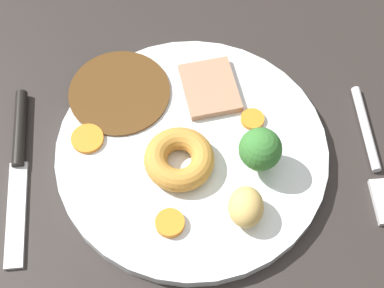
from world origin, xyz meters
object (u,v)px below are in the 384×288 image
at_px(dinner_plate, 192,153).
at_px(carrot_coin_front, 87,139).
at_px(carrot_coin_back, 170,223).
at_px(fork, 372,155).
at_px(roast_potato_left, 246,207).
at_px(carrot_coin_side, 252,119).
at_px(yorkshire_pudding, 179,159).
at_px(knife, 19,158).
at_px(broccoli_floret, 260,150).
at_px(meat_slice_main, 210,88).

distance_m(dinner_plate, carrot_coin_front, 0.10).
bearing_deg(carrot_coin_back, carrot_coin_front, -56.14).
height_order(carrot_coin_back, fork, carrot_coin_back).
distance_m(roast_potato_left, carrot_coin_side, 0.10).
distance_m(yorkshire_pudding, carrot_coin_back, 0.06).
bearing_deg(knife, fork, 84.80).
height_order(yorkshire_pudding, fork, yorkshire_pudding).
bearing_deg(fork, carrot_coin_side, -110.76).
bearing_deg(carrot_coin_side, knife, 0.08).
height_order(carrot_coin_front, carrot_coin_side, same).
relative_size(yorkshire_pudding, carrot_coin_side, 2.84).
bearing_deg(knife, roast_potato_left, 68.26).
bearing_deg(dinner_plate, knife, -7.56).
bearing_deg(roast_potato_left, broccoli_floret, -114.87).
relative_size(broccoli_floret, fork, 0.33).
relative_size(meat_slice_main, knife, 0.35).
height_order(carrot_coin_front, knife, carrot_coin_front).
distance_m(carrot_coin_back, knife, 0.17).
bearing_deg(knife, yorkshire_pudding, 79.95).
bearing_deg(yorkshire_pudding, meat_slice_main, -118.52).
xyz_separation_m(yorkshire_pudding, roast_potato_left, (-0.05, 0.06, 0.00)).
distance_m(roast_potato_left, carrot_coin_front, 0.17).
relative_size(yorkshire_pudding, fork, 0.43).
bearing_deg(carrot_coin_back, meat_slice_main, -113.74).
bearing_deg(carrot_coin_back, broccoli_floret, -152.65).
xyz_separation_m(roast_potato_left, fork, (-0.14, -0.04, -0.03)).
relative_size(carrot_coin_front, broccoli_floret, 0.63).
height_order(dinner_plate, roast_potato_left, roast_potato_left).
distance_m(dinner_plate, broccoli_floret, 0.07).
height_order(meat_slice_main, roast_potato_left, roast_potato_left).
xyz_separation_m(yorkshire_pudding, carrot_coin_back, (0.02, 0.06, -0.01)).
bearing_deg(meat_slice_main, knife, 12.32).
xyz_separation_m(carrot_coin_back, broccoli_floret, (-0.09, -0.05, 0.03)).
height_order(roast_potato_left, carrot_coin_side, roast_potato_left).
xyz_separation_m(dinner_plate, yorkshire_pudding, (0.01, 0.01, 0.02)).
xyz_separation_m(meat_slice_main, carrot_coin_side, (-0.03, 0.04, -0.00)).
distance_m(yorkshire_pudding, fork, 0.19).
distance_m(carrot_coin_back, carrot_coin_side, 0.13).
height_order(meat_slice_main, yorkshire_pudding, yorkshire_pudding).
xyz_separation_m(broccoli_floret, fork, (-0.11, 0.00, -0.04)).
height_order(meat_slice_main, broccoli_floret, broccoli_floret).
relative_size(yorkshire_pudding, knife, 0.35).
bearing_deg(broccoli_floret, roast_potato_left, 65.13).
distance_m(dinner_plate, knife, 0.17).
xyz_separation_m(roast_potato_left, carrot_coin_side, (-0.03, -0.10, -0.01)).
distance_m(yorkshire_pudding, carrot_coin_front, 0.09).
bearing_deg(knife, meat_slice_main, 105.75).
distance_m(yorkshire_pudding, carrot_coin_side, 0.09).
relative_size(dinner_plate, yorkshire_pudding, 3.98).
distance_m(meat_slice_main, fork, 0.17).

